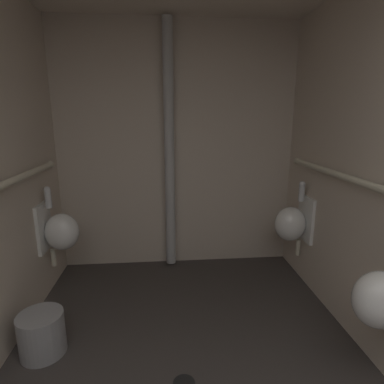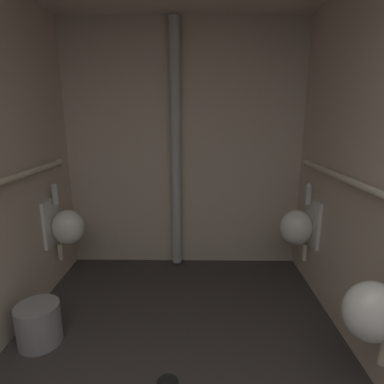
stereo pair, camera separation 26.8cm
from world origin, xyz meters
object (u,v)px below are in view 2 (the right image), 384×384
object	(u,v)px
urinal_left_mid	(66,226)
urinal_right_mid	(375,310)
floor_drain	(168,382)
urinal_right_far	(299,226)
waste_bin	(39,324)
standpipe_back_wall	(176,150)

from	to	relation	value
urinal_left_mid	urinal_right_mid	distance (m)	2.54
urinal_right_mid	floor_drain	size ratio (longest dim) A/B	5.39
urinal_right_mid	urinal_right_far	distance (m)	1.30
waste_bin	floor_drain	bearing A→B (deg)	-20.04
urinal_left_mid	urinal_right_mid	xyz separation A→B (m)	(2.19, -1.27, 0.00)
urinal_right_far	standpipe_back_wall	world-z (taller)	standpipe_back_wall
urinal_left_mid	urinal_right_far	size ratio (longest dim) A/B	1.00
urinal_right_mid	urinal_right_far	xyz separation A→B (m)	(0.00, 1.30, 0.00)
floor_drain	waste_bin	world-z (taller)	waste_bin
standpipe_back_wall	floor_drain	size ratio (longest dim) A/B	17.96
floor_drain	waste_bin	bearing A→B (deg)	159.96
urinal_right_far	floor_drain	size ratio (longest dim) A/B	5.39
waste_bin	standpipe_back_wall	bearing A→B (deg)	53.94
urinal_left_mid	urinal_right_far	world-z (taller)	same
standpipe_back_wall	floor_drain	xyz separation A→B (m)	(0.04, -1.63, -1.28)
urinal_left_mid	floor_drain	bearing A→B (deg)	-47.57
urinal_left_mid	waste_bin	world-z (taller)	urinal_left_mid
urinal_left_mid	floor_drain	xyz separation A→B (m)	(1.06, -1.16, -0.61)
urinal_left_mid	urinal_right_far	xyz separation A→B (m)	(2.19, 0.02, 0.00)
urinal_right_far	waste_bin	size ratio (longest dim) A/B	2.45
urinal_left_mid	waste_bin	distance (m)	0.93
standpipe_back_wall	floor_drain	world-z (taller)	standpipe_back_wall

